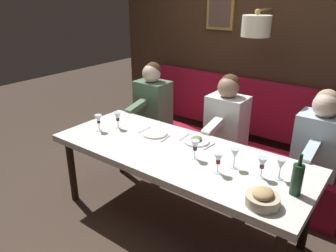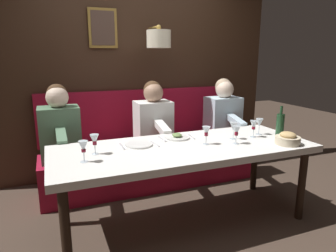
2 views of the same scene
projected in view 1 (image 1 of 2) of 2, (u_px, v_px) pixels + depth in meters
ground_plane at (176, 220)px, 3.07m from camera, size 12.00×12.00×0.00m
dining_table at (177, 157)px, 2.81m from camera, size 0.90×2.30×0.74m
banquette_bench at (222, 163)px, 3.64m from camera, size 0.52×2.50×0.45m
back_wall_panel at (253, 53)px, 3.63m from camera, size 0.59×3.70×2.90m
diner_nearest at (320, 136)px, 2.89m from camera, size 0.60×0.40×0.79m
diner_near at (227, 114)px, 3.40m from camera, size 0.60×0.40×0.79m
diner_middle at (152, 97)px, 3.96m from camera, size 0.60×0.40×0.79m
place_setting_0 at (155, 134)px, 3.10m from camera, size 0.24×0.32×0.01m
place_setting_1 at (196, 140)px, 2.94m from camera, size 0.24×0.32×0.05m
wine_glass_0 at (218, 159)px, 2.40m from camera, size 0.07×0.07×0.16m
wine_glass_1 at (262, 164)px, 2.34m from camera, size 0.07×0.07×0.16m
wine_glass_2 at (281, 165)px, 2.32m from camera, size 0.07×0.07×0.16m
wine_glass_3 at (98, 120)px, 3.15m from camera, size 0.07×0.07×0.16m
wine_glass_4 at (195, 146)px, 2.61m from camera, size 0.07×0.07×0.16m
wine_glass_5 at (235, 154)px, 2.47m from camera, size 0.07×0.07×0.16m
wine_glass_6 at (118, 117)px, 3.21m from camera, size 0.07×0.07×0.16m
wine_bottle at (297, 179)px, 2.15m from camera, size 0.08×0.08×0.30m
bread_bowl at (263, 198)px, 2.06m from camera, size 0.22×0.22×0.12m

